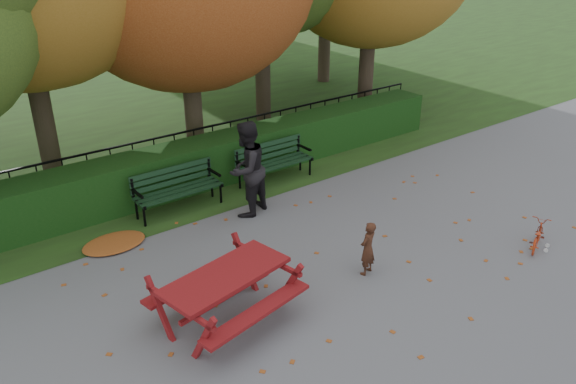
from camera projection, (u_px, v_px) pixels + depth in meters
ground at (348, 266)px, 9.55m from camera, size 90.00×90.00×0.00m
grass_strip at (75, 93)px, 19.62m from camera, size 90.00×90.00×0.00m
hedge at (212, 160)px, 12.57m from camera, size 13.00×0.90×1.00m
iron_fence at (195, 149)px, 13.13m from camera, size 14.00×0.04×1.02m
bench_left at (176, 186)px, 11.27m from camera, size 1.80×0.57×0.88m
bench_right at (273, 159)px, 12.59m from camera, size 1.80×0.57×0.88m
picnic_table at (226, 284)px, 7.97m from camera, size 2.13×1.84×0.92m
leaf_pile at (114, 243)px, 10.18m from camera, size 1.37×1.17×0.08m
leaf_scatter at (337, 259)px, 9.76m from camera, size 9.00×5.70×0.01m
child at (368, 248)px, 9.17m from camera, size 0.39×0.31×0.95m
adult at (247, 169)px, 10.92m from camera, size 1.14×1.02×1.93m
bicycle at (538, 235)px, 10.02m from camera, size 0.97×0.65×0.48m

